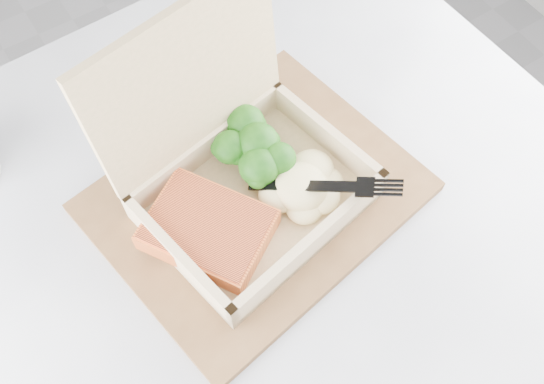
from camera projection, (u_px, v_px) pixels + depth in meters
cafe_table at (272, 303)px, 0.84m from camera, size 0.87×0.87×0.74m
serving_tray at (256, 197)px, 0.70m from camera, size 0.38×0.33×0.01m
takeout_container at (235, 162)px, 0.65m from camera, size 0.26×0.24×0.22m
salmon_fillet at (208, 229)px, 0.64m from camera, size 0.15×0.16×0.03m
broccoli_pile at (258, 148)px, 0.69m from camera, size 0.11×0.11×0.04m
mashed_potatoes at (301, 187)px, 0.66m from camera, size 0.10×0.09×0.03m
plastic_fork at (281, 183)px, 0.65m from camera, size 0.14×0.13×0.03m
receipt at (155, 104)px, 0.77m from camera, size 0.12×0.16×0.00m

